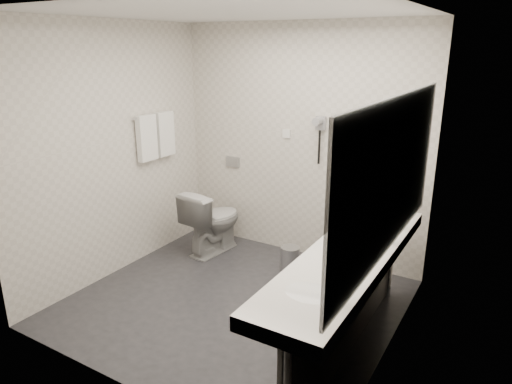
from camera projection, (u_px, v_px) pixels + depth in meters
The scene contains 30 objects.
floor at pixel (234, 302), 4.27m from camera, with size 2.80×2.80×0.00m, color #27272C.
ceiling at pixel (229, 12), 3.51m from camera, with size 2.80×2.80×0.00m, color white.
wall_back at pixel (299, 144), 4.96m from camera, with size 2.80×2.80×0.00m, color silver.
wall_front at pixel (113, 219), 2.83m from camera, with size 2.80×2.80×0.00m, color silver.
wall_left at pixel (114, 152), 4.58m from camera, with size 2.60×2.60×0.00m, color silver.
wall_right at pixel (400, 198), 3.21m from camera, with size 2.60×2.60×0.00m, color silver.
vanity_counter at pixel (348, 259), 3.32m from camera, with size 0.55×2.20×0.10m, color white.
vanity_panel at pixel (348, 312), 3.43m from camera, with size 0.03×2.15×0.75m, color gray.
vanity_post_far at pixel (390, 260), 4.27m from camera, with size 0.06×0.06×0.75m, color silver.
mirror at pixel (392, 177), 2.99m from camera, with size 0.02×2.20×1.05m, color #B2BCC6.
basin_near at pixel (310, 295), 2.77m from camera, with size 0.40×0.31×0.05m, color white.
basin_far at pixel (376, 226), 3.84m from camera, with size 0.40×0.31×0.05m, color white.
faucet_near at pixel (342, 290), 2.65m from camera, with size 0.04×0.04×0.15m, color silver.
faucet_far at pixel (400, 220), 3.71m from camera, with size 0.04×0.04×0.15m, color silver.
soap_bottle_a at pixel (358, 239), 3.39m from camera, with size 0.05×0.05×0.12m, color white.
soap_bottle_c at pixel (349, 243), 3.31m from camera, with size 0.05×0.05×0.13m, color white.
glass_left at pixel (373, 234), 3.50m from camera, with size 0.06×0.06×0.10m, color silver.
glass_right at pixel (391, 237), 3.45m from camera, with size 0.06×0.06×0.10m, color silver.
toilet at pixel (213, 220), 5.24m from camera, with size 0.41×0.73×0.74m, color white.
flush_plate at pixel (233, 162), 5.45m from camera, with size 0.18×0.02×0.12m, color #B2B5BA.
pedal_bin at pixel (290, 261), 4.79m from camera, with size 0.19×0.19×0.27m, color #B2B5BA.
bin_lid at pixel (290, 248), 4.74m from camera, with size 0.19×0.19×0.01m, color #B2B5BA.
towel_rail at pixel (154, 115), 4.91m from camera, with size 0.02×0.02×0.62m, color silver.
towel_near at pixel (147, 138), 4.86m from camera, with size 0.07×0.24×0.48m, color white.
towel_far at pixel (165, 134), 5.09m from camera, with size 0.07×0.24×0.48m, color white.
dryer_cradle at pixel (321, 123), 4.73m from camera, with size 0.10×0.04×0.14m, color gray.
dryer_barrel at pixel (318, 121), 4.67m from camera, with size 0.08×0.08×0.14m, color gray.
dryer_cord at pixel (319, 147), 4.80m from camera, with size 0.02×0.02×0.35m, color black.
switch_plate_a at pixel (286, 134), 4.99m from camera, with size 0.09×0.02×0.09m, color white.
switch_plate_b at pixel (349, 140), 4.65m from camera, with size 0.09×0.02×0.09m, color white.
Camera 1 is at (2.11, -3.12, 2.26)m, focal length 32.58 mm.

